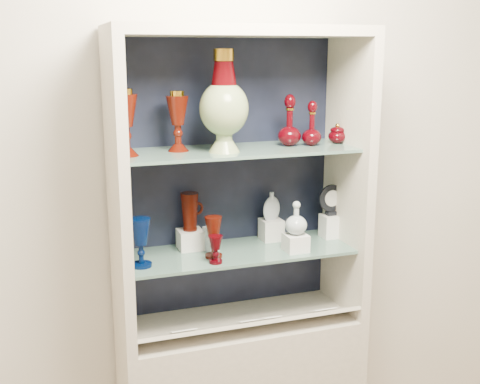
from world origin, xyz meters
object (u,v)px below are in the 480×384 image
object	(u,v)px
clear_square_bottle	(211,233)
flat_flask	(272,205)
pedestal_lamp_left	(126,123)
ruby_pitcher	(190,212)
cobalt_goblet	(141,243)
cameo_medallion	(332,199)
ruby_decanter_a	(312,121)
ruby_goblet_tall	(213,237)
lidded_bowl	(337,133)
clear_round_decanter	(296,219)
ruby_goblet_small	(216,249)
pedestal_lamp_right	(178,121)
enamel_urn	(224,101)
ruby_decanter_b	(290,119)

from	to	relation	value
clear_square_bottle	flat_flask	world-z (taller)	flat_flask
pedestal_lamp_left	ruby_pitcher	world-z (taller)	pedestal_lamp_left
cobalt_goblet	pedestal_lamp_left	bearing A→B (deg)	126.50
flat_flask	cameo_medallion	world-z (taller)	cameo_medallion
ruby_decanter_a	cobalt_goblet	size ratio (longest dim) A/B	1.09
ruby_goblet_tall	cameo_medallion	world-z (taller)	cameo_medallion
pedestal_lamp_left	clear_square_bottle	bearing A→B (deg)	9.21
lidded_bowl	ruby_pitcher	distance (m)	0.70
clear_square_bottle	clear_round_decanter	distance (m)	0.35
clear_round_decanter	lidded_bowl	bearing A→B (deg)	22.86
ruby_goblet_small	lidded_bowl	bearing A→B (deg)	12.43
pedestal_lamp_left	cobalt_goblet	xyz separation A→B (m)	(0.03, -0.04, -0.45)
pedestal_lamp_left	cameo_medallion	xyz separation A→B (m)	(0.88, 0.06, -0.37)
pedestal_lamp_left	ruby_decanter_a	size ratio (longest dim) A/B	1.20
lidded_bowl	ruby_pitcher	bearing A→B (deg)	173.32
pedestal_lamp_right	ruby_decanter_a	bearing A→B (deg)	-4.33
ruby_decanter_a	enamel_urn	bearing A→B (deg)	-174.62
pedestal_lamp_left	ruby_decanter_b	xyz separation A→B (m)	(0.66, 0.03, -0.01)
enamel_urn	ruby_decanter_b	xyz separation A→B (m)	(0.30, 0.06, -0.08)
clear_square_bottle	cameo_medallion	distance (m)	0.56
ruby_goblet_tall	pedestal_lamp_right	bearing A→B (deg)	145.10
ruby_decanter_a	ruby_goblet_small	bearing A→B (deg)	-166.74
clear_square_bottle	ruby_decanter_b	bearing A→B (deg)	-4.51
pedestal_lamp_left	ruby_pitcher	distance (m)	0.47
clear_round_decanter	pedestal_lamp_left	bearing A→B (deg)	174.41
ruby_decanter_a	clear_square_bottle	distance (m)	0.62
pedestal_lamp_right	ruby_decanter_b	world-z (taller)	pedestal_lamp_right
ruby_goblet_tall	ruby_pitcher	size ratio (longest dim) A/B	1.06
enamel_urn	cobalt_goblet	bearing A→B (deg)	-177.82
ruby_decanter_b	ruby_pitcher	bearing A→B (deg)	169.67
cobalt_goblet	ruby_goblet_tall	world-z (taller)	cobalt_goblet
pedestal_lamp_right	ruby_decanter_b	bearing A→B (deg)	-2.58
ruby_decanter_b	ruby_goblet_tall	xyz separation A→B (m)	(-0.34, -0.06, -0.45)
ruby_goblet_tall	ruby_goblet_small	size ratio (longest dim) A/B	1.52
ruby_goblet_small	pedestal_lamp_right	bearing A→B (deg)	125.28
ruby_decanter_a	cameo_medallion	size ratio (longest dim) A/B	1.46
pedestal_lamp_right	clear_square_bottle	xyz separation A→B (m)	(0.13, 0.01, -0.46)
enamel_urn	cameo_medallion	world-z (taller)	enamel_urn
pedestal_lamp_left	clear_round_decanter	distance (m)	0.78
cobalt_goblet	lidded_bowl	bearing A→B (deg)	4.75
clear_round_decanter	flat_flask	bearing A→B (deg)	102.57
enamel_urn	clear_round_decanter	size ratio (longest dim) A/B	2.90
ruby_goblet_small	clear_round_decanter	distance (m)	0.36
clear_square_bottle	pedestal_lamp_left	bearing A→B (deg)	-170.79
ruby_decanter_b	ruby_goblet_small	bearing A→B (deg)	-160.49
ruby_decanter_b	pedestal_lamp_left	bearing A→B (deg)	-177.57
ruby_decanter_b	cameo_medallion	size ratio (longest dim) A/B	1.58
ruby_goblet_small	enamel_urn	bearing A→B (deg)	49.36
cobalt_goblet	clear_round_decanter	distance (m)	0.63
ruby_goblet_small	cameo_medallion	world-z (taller)	cameo_medallion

